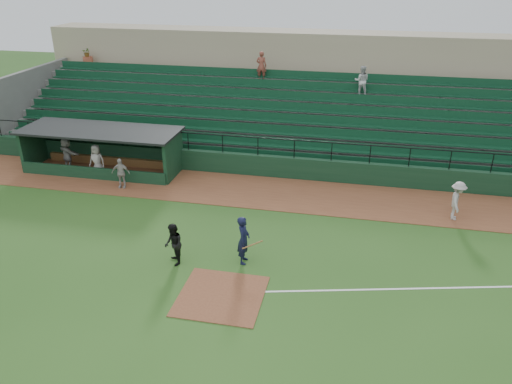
# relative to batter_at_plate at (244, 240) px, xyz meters

# --- Properties ---
(ground) EXTENTS (90.00, 90.00, 0.00)m
(ground) POSITION_rel_batter_at_plate_xyz_m (-0.28, -1.37, -1.00)
(ground) COLOR #274E19
(ground) RESTS_ON ground
(warning_track) EXTENTS (40.00, 4.00, 0.03)m
(warning_track) POSITION_rel_batter_at_plate_xyz_m (-0.28, 6.63, -0.98)
(warning_track) COLOR brown
(warning_track) RESTS_ON ground
(home_plate_dirt) EXTENTS (3.00, 3.00, 0.03)m
(home_plate_dirt) POSITION_rel_batter_at_plate_xyz_m (-0.28, -2.37, -0.98)
(home_plate_dirt) COLOR brown
(home_plate_dirt) RESTS_ON ground
(foul_line) EXTENTS (17.49, 4.44, 0.01)m
(foul_line) POSITION_rel_batter_at_plate_xyz_m (7.72, -0.17, -0.99)
(foul_line) COLOR white
(foul_line) RESTS_ON ground
(stadium_structure) EXTENTS (38.00, 13.08, 6.40)m
(stadium_structure) POSITION_rel_batter_at_plate_xyz_m (-0.28, 15.09, 1.30)
(stadium_structure) COLOR #10311C
(stadium_structure) RESTS_ON ground
(dugout) EXTENTS (8.90, 3.20, 2.42)m
(dugout) POSITION_rel_batter_at_plate_xyz_m (-10.03, 8.19, 0.33)
(dugout) COLOR #10311C
(dugout) RESTS_ON ground
(batter_at_plate) EXTENTS (1.05, 0.75, 2.00)m
(batter_at_plate) POSITION_rel_batter_at_plate_xyz_m (0.00, 0.00, 0.00)
(batter_at_plate) COLOR black
(batter_at_plate) RESTS_ON ground
(umpire) EXTENTS (0.99, 1.06, 1.73)m
(umpire) POSITION_rel_batter_at_plate_xyz_m (-2.65, -0.69, -0.14)
(umpire) COLOR black
(umpire) RESTS_ON ground
(runner) EXTENTS (0.82, 1.26, 1.84)m
(runner) POSITION_rel_batter_at_plate_xyz_m (8.71, 5.56, -0.05)
(runner) COLOR #ADA7A2
(runner) RESTS_ON warning_track
(dugout_player_a) EXTENTS (1.00, 0.54, 1.62)m
(dugout_player_a) POSITION_rel_batter_at_plate_xyz_m (-7.93, 5.65, -0.16)
(dugout_player_a) COLOR #A6A19B
(dugout_player_a) RESTS_ON warning_track
(dugout_player_b) EXTENTS (0.88, 0.58, 1.80)m
(dugout_player_b) POSITION_rel_batter_at_plate_xyz_m (-9.90, 6.83, -0.07)
(dugout_player_b) COLOR #A29D98
(dugout_player_b) RESTS_ON warning_track
(dugout_player_c) EXTENTS (1.79, 1.31, 1.87)m
(dugout_player_c) POSITION_rel_batter_at_plate_xyz_m (-12.07, 7.45, -0.03)
(dugout_player_c) COLOR gray
(dugout_player_c) RESTS_ON warning_track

